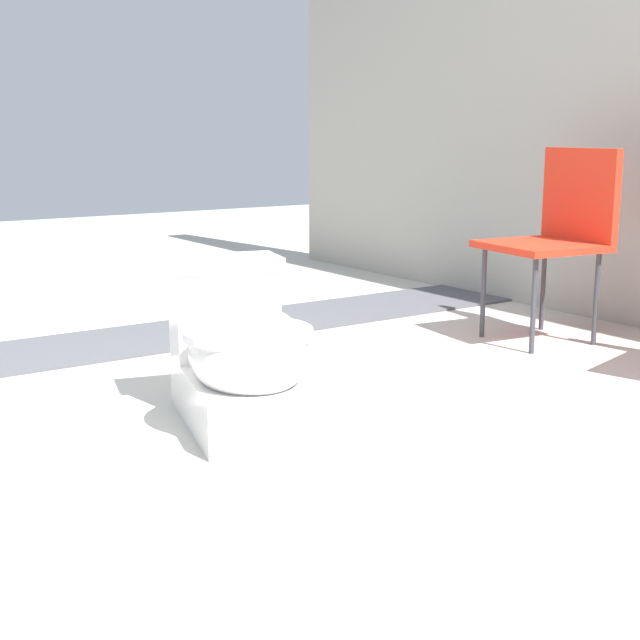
{
  "coord_description": "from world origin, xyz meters",
  "views": [
    {
      "loc": [
        2.3,
        -1.11,
        0.91
      ],
      "look_at": [
        -0.05,
        0.5,
        0.3
      ],
      "focal_mm": 50.0,
      "sensor_mm": 36.0,
      "label": 1
    }
  ],
  "objects": [
    {
      "name": "toilet",
      "position": [
        -0.05,
        0.2,
        0.22
      ],
      "size": [
        0.71,
        0.52,
        0.52
      ],
      "rotation": [
        0.0,
        0.0,
        -0.27
      ],
      "color": "white",
      "rests_on": "ground"
    },
    {
      "name": "ground_plane",
      "position": [
        0.0,
        0.0,
        0.0
      ],
      "size": [
        14.0,
        14.0,
        0.0
      ],
      "primitive_type": "plane",
      "color": "#B7B2A8"
    },
    {
      "name": "gravel_strip",
      "position": [
        -1.3,
        0.5,
        0.01
      ],
      "size": [
        0.56,
        8.0,
        0.01
      ],
      "primitive_type": "cube",
      "color": "#4C4C51",
      "rests_on": "ground"
    },
    {
      "name": "folding_chair_left",
      "position": [
        -0.29,
        1.94,
        0.51
      ],
      "size": [
        0.5,
        0.5,
        0.83
      ],
      "rotation": [
        0.0,
        0.0,
        -1.71
      ],
      "color": "red",
      "rests_on": "ground"
    },
    {
      "name": "boulder_near",
      "position": [
        -1.38,
        0.84,
        0.09
      ],
      "size": [
        0.38,
        0.35,
        0.18
      ],
      "primitive_type": "ellipsoid",
      "rotation": [
        0.0,
        0.0,
        2.69
      ],
      "color": "gray",
      "rests_on": "ground"
    }
  ]
}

